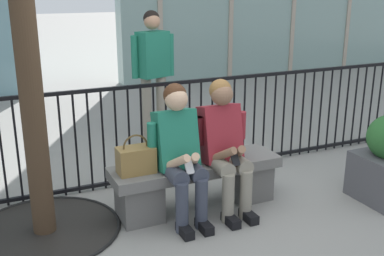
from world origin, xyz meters
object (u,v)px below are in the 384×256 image
object	(u,v)px
stone_bench	(196,180)
seated_person_companion	(225,142)
seated_person_with_phone	(180,149)
handbag_on_bench	(136,159)
bystander_at_railing	(153,69)

from	to	relation	value
stone_bench	seated_person_companion	xyz separation A→B (m)	(0.22, -0.13, 0.38)
seated_person_with_phone	handbag_on_bench	bearing A→B (deg)	161.80
bystander_at_railing	seated_person_with_phone	bearing A→B (deg)	-103.52
stone_bench	bystander_at_railing	bearing A→B (deg)	82.15
handbag_on_bench	bystander_at_railing	size ratio (longest dim) A/B	0.20
seated_person_companion	bystander_at_railing	world-z (taller)	bystander_at_railing
seated_person_with_phone	seated_person_companion	bearing A→B (deg)	0.00
seated_person_companion	handbag_on_bench	world-z (taller)	seated_person_companion
seated_person_with_phone	bystander_at_railing	xyz separation A→B (m)	(0.47, 1.96, 0.35)
seated_person_with_phone	handbag_on_bench	xyz separation A→B (m)	(-0.36, 0.12, -0.08)
stone_bench	seated_person_with_phone	world-z (taller)	seated_person_with_phone
seated_person_with_phone	seated_person_companion	xyz separation A→B (m)	(0.44, 0.00, 0.00)
stone_bench	seated_person_with_phone	bearing A→B (deg)	-149.58
seated_person_with_phone	bystander_at_railing	distance (m)	2.05
seated_person_companion	stone_bench	bearing A→B (deg)	149.58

